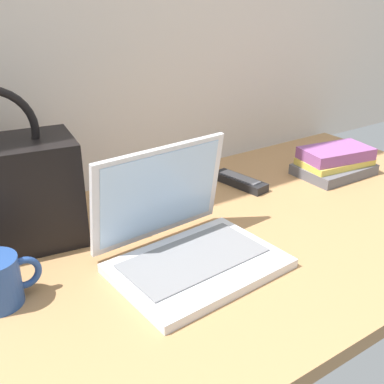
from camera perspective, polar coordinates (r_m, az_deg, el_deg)
name	(u,v)px	position (r m, az deg, el deg)	size (l,w,h in m)	color
desk	(208,245)	(1.00, 2.02, -6.48)	(1.60, 0.76, 0.03)	#A87A4C
laptop	(185,239)	(0.90, -0.91, -5.84)	(0.32, 0.28, 0.22)	silver
remote_control_near	(240,181)	(1.25, 5.90, 1.32)	(0.07, 0.17, 0.02)	black
handbag	(1,194)	(0.99, -22.41, -0.22)	(0.32, 0.20, 0.33)	black
book_stack	(335,162)	(1.37, 17.12, 3.52)	(0.21, 0.15, 0.08)	#595960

